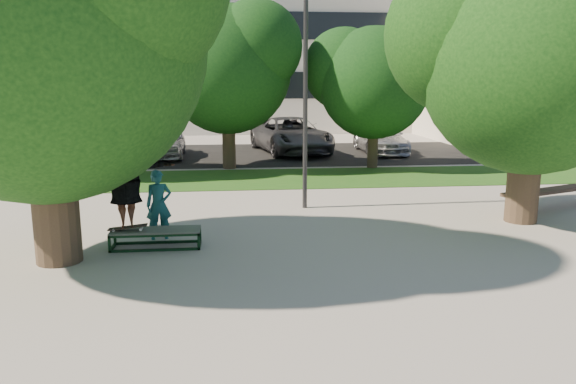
{
  "coord_description": "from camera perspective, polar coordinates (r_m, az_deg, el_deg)",
  "views": [
    {
      "loc": [
        -0.96,
        -9.52,
        3.39
      ],
      "look_at": [
        0.09,
        0.6,
        1.33
      ],
      "focal_mm": 35.0,
      "sensor_mm": 36.0,
      "label": 1
    }
  ],
  "objects": [
    {
      "name": "bg_tree_right",
      "position": [
        21.77,
        8.59,
        11.58
      ],
      "size": [
        5.04,
        4.31,
        5.43
      ],
      "color": "#38281E",
      "rests_on": "ground"
    },
    {
      "name": "car_dark",
      "position": [
        25.94,
        -14.11,
        5.09
      ],
      "size": [
        1.62,
        4.18,
        1.36
      ],
      "primitive_type": "imported",
      "rotation": [
        0.0,
        0.0,
        -0.05
      ],
      "color": "black",
      "rests_on": "asphalt_strip"
    },
    {
      "name": "bg_tree_mid",
      "position": [
        21.61,
        -6.41,
        13.03
      ],
      "size": [
        5.76,
        4.92,
        6.24
      ],
      "color": "#38281E",
      "rests_on": "ground"
    },
    {
      "name": "car_silver_b",
      "position": [
        26.56,
        9.33,
        5.41
      ],
      "size": [
        1.97,
        4.67,
        1.35
      ],
      "primitive_type": "imported",
      "rotation": [
        0.0,
        0.0,
        -0.02
      ],
      "color": "#B1B1B6",
      "rests_on": "asphalt_strip"
    },
    {
      "name": "bystander",
      "position": [
        12.3,
        -12.99,
        -1.27
      ],
      "size": [
        0.61,
        0.47,
        1.49
      ],
      "primitive_type": "imported",
      "rotation": [
        0.0,
        0.0,
        0.22
      ],
      "color": "#175057",
      "rests_on": "ground"
    },
    {
      "name": "grind_box",
      "position": [
        11.8,
        -13.25,
        -4.61
      ],
      "size": [
        1.8,
        0.6,
        0.38
      ],
      "color": "black",
      "rests_on": "ground"
    },
    {
      "name": "office_building",
      "position": [
        41.77,
        -7.68,
        17.67
      ],
      "size": [
        30.0,
        14.12,
        16.0
      ],
      "color": "silver",
      "rests_on": "ground"
    },
    {
      "name": "ground",
      "position": [
        10.15,
        -0.18,
        -8.07
      ],
      "size": [
        120.0,
        120.0,
        0.0
      ],
      "primitive_type": "plane",
      "color": "#A39C96",
      "rests_on": "ground"
    },
    {
      "name": "car_silver_a",
      "position": [
        25.17,
        -12.44,
        5.06
      ],
      "size": [
        1.78,
        4.22,
        1.42
      ],
      "primitive_type": "imported",
      "rotation": [
        0.0,
        0.0,
        0.03
      ],
      "color": "silver",
      "rests_on": "asphalt_strip"
    },
    {
      "name": "skater_rig",
      "position": [
        11.65,
        -16.19,
        0.37
      ],
      "size": [
        2.02,
        0.89,
        1.67
      ],
      "rotation": [
        0.0,
        0.0,
        3.33
      ],
      "color": "white",
      "rests_on": "grind_box"
    },
    {
      "name": "grass_strip",
      "position": [
        19.42,
        -0.05,
        1.41
      ],
      "size": [
        30.0,
        4.0,
        0.02
      ],
      "primitive_type": "cube",
      "color": "#184F16",
      "rests_on": "ground"
    },
    {
      "name": "side_building",
      "position": [
        36.79,
        25.62,
        11.29
      ],
      "size": [
        15.0,
        10.0,
        8.0
      ],
      "primitive_type": "cube",
      "color": "beige",
      "rests_on": "ground"
    },
    {
      "name": "tree_left",
      "position": [
        11.18,
        -24.23,
        15.77
      ],
      "size": [
        6.96,
        5.95,
        7.12
      ],
      "color": "#38281E",
      "rests_on": "ground"
    },
    {
      "name": "asphalt_strip",
      "position": [
        25.76,
        -3.75,
        3.86
      ],
      "size": [
        40.0,
        8.0,
        0.01
      ],
      "primitive_type": "cube",
      "color": "black",
      "rests_on": "ground"
    },
    {
      "name": "car_grey",
      "position": [
        26.23,
        0.29,
        5.8
      ],
      "size": [
        3.81,
        6.3,
        1.63
      ],
      "primitive_type": "imported",
      "rotation": [
        0.0,
        0.0,
        0.2
      ],
      "color": "#5A595F",
      "rests_on": "asphalt_strip"
    },
    {
      "name": "bg_tree_left",
      "position": [
        21.35,
        -21.63,
        11.57
      ],
      "size": [
        5.28,
        4.51,
        5.77
      ],
      "color": "#38281E",
      "rests_on": "ground"
    },
    {
      "name": "bench",
      "position": [
        16.5,
        25.29,
        0.02
      ],
      "size": [
        3.34,
        1.66,
        0.52
      ],
      "rotation": [
        0.0,
        0.0,
        0.37
      ],
      "color": "brown",
      "rests_on": "ground"
    },
    {
      "name": "lamppost",
      "position": [
        14.65,
        1.78,
        10.5
      ],
      "size": [
        0.25,
        0.15,
        6.11
      ],
      "color": "#2D2D30",
      "rests_on": "ground"
    },
    {
      "name": "tree_right",
      "position": [
        14.38,
        23.31,
        13.34
      ],
      "size": [
        6.24,
        5.33,
        6.51
      ],
      "color": "#38281E",
      "rests_on": "ground"
    }
  ]
}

